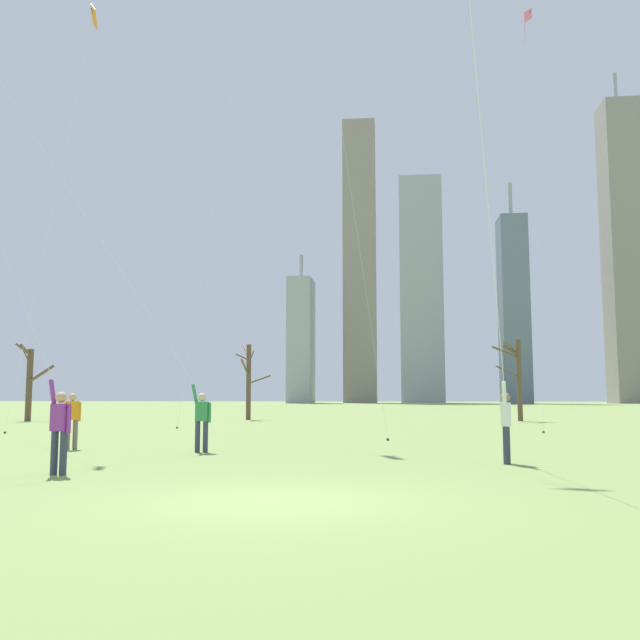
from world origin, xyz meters
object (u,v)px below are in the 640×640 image
object	(u,v)px
distant_kite_low_near_trees_pink	(530,67)
kite_flyer_far_back_blue	(501,359)
bystander_watching_nearby	(72,418)
bare_tree_rightmost	(517,375)
kite_flyer_foreground_left_teal	(15,306)
kite_flyer_foreground_right_green	(149,334)
distant_kite_drifting_right_orange	(83,69)
bare_tree_left_of_center	(30,379)
bare_tree_center	(249,378)

from	to	relation	value
distant_kite_low_near_trees_pink	kite_flyer_far_back_blue	bearing A→B (deg)	-103.91
bystander_watching_nearby	bare_tree_rightmost	xyz separation A→B (m)	(16.93, 25.08, 1.95)
kite_flyer_foreground_left_teal	bare_tree_rightmost	xyz separation A→B (m)	(15.15, 31.46, -0.50)
kite_flyer_foreground_left_teal	kite_flyer_foreground_right_green	xyz separation A→B (m)	(0.94, 5.13, -0.13)
kite_flyer_foreground_left_teal	distant_kite_low_near_trees_pink	xyz separation A→B (m)	(14.15, 19.39, 13.82)
kite_flyer_foreground_left_teal	distant_kite_drifting_right_orange	size ratio (longest dim) A/B	1.29
kite_flyer_foreground_left_teal	bystander_watching_nearby	size ratio (longest dim) A/B	12.36
distant_kite_low_near_trees_pink	bare_tree_left_of_center	xyz separation A→B (m)	(-29.73, 9.38, -14.54)
kite_flyer_far_back_blue	bare_tree_center	world-z (taller)	kite_flyer_far_back_blue
bare_tree_rightmost	bare_tree_left_of_center	distance (m)	30.84
kite_flyer_far_back_blue	bystander_watching_nearby	xyz separation A→B (m)	(-11.67, 4.21, -1.42)
bare_tree_rightmost	bare_tree_left_of_center	world-z (taller)	bare_tree_rightmost
kite_flyer_far_back_blue	bare_tree_left_of_center	xyz separation A→B (m)	(-25.46, 26.60, 0.31)
bare_tree_left_of_center	bare_tree_center	world-z (taller)	bare_tree_center
bystander_watching_nearby	distant_kite_low_near_trees_pink	size ratio (longest dim) A/B	0.08
bare_tree_rightmost	bare_tree_center	xyz separation A→B (m)	(-17.27, 0.69, -0.13)
bystander_watching_nearby	bare_tree_center	world-z (taller)	bare_tree_center
kite_flyer_far_back_blue	kite_flyer_foreground_right_green	world-z (taller)	kite_flyer_foreground_right_green
distant_kite_drifting_right_orange	bystander_watching_nearby	bearing A→B (deg)	-62.75
kite_flyer_far_back_blue	distant_kite_low_near_trees_pink	xyz separation A→B (m)	(4.27, 17.22, 14.85)
distant_kite_drifting_right_orange	distant_kite_low_near_trees_pink	bearing A→B (deg)	28.27
kite_flyer_foreground_right_green	bare_tree_center	size ratio (longest dim) A/B	3.61
bare_tree_left_of_center	bare_tree_center	xyz separation A→B (m)	(13.45, 3.38, 0.09)
kite_flyer_foreground_left_teal	bare_tree_left_of_center	distance (m)	32.72
distant_kite_low_near_trees_pink	kite_flyer_foreground_left_teal	bearing A→B (deg)	-126.12
kite_flyer_foreground_left_teal	bare_tree_rightmost	distance (m)	34.92
kite_flyer_far_back_blue	bystander_watching_nearby	world-z (taller)	kite_flyer_far_back_blue
bare_tree_left_of_center	bare_tree_rightmost	bearing A→B (deg)	5.00
kite_flyer_foreground_right_green	bystander_watching_nearby	bearing A→B (deg)	155.53
kite_flyer_foreground_left_teal	distant_kite_low_near_trees_pink	distance (m)	27.70
bare_tree_rightmost	kite_flyer_far_back_blue	bearing A→B (deg)	-100.18
distant_kite_low_near_trees_pink	bare_tree_left_of_center	bearing A→B (deg)	162.49
kite_flyer_far_back_blue	kite_flyer_foreground_right_green	xyz separation A→B (m)	(-8.94, 2.97, 0.90)
distant_kite_drifting_right_orange	distant_kite_low_near_trees_pink	world-z (taller)	distant_kite_low_near_trees_pink
kite_flyer_foreground_right_green	kite_flyer_far_back_blue	bearing A→B (deg)	-18.35
kite_flyer_foreground_right_green	bare_tree_center	world-z (taller)	kite_flyer_foreground_right_green
distant_kite_drifting_right_orange	bare_tree_left_of_center	size ratio (longest dim) A/B	3.15
bystander_watching_nearby	bare_tree_rightmost	world-z (taller)	bare_tree_rightmost
bystander_watching_nearby	distant_kite_low_near_trees_pink	distance (m)	26.24
bare_tree_left_of_center	bystander_watching_nearby	bearing A→B (deg)	-58.37
distant_kite_drifting_right_orange	bare_tree_rightmost	bearing A→B (deg)	49.08
kite_flyer_foreground_left_teal	kite_flyer_foreground_right_green	world-z (taller)	kite_flyer_foreground_left_teal
distant_kite_low_near_trees_pink	distant_kite_drifting_right_orange	bearing A→B (deg)	-151.73
kite_flyer_far_back_blue	distant_kite_low_near_trees_pink	distance (m)	23.14
distant_kite_drifting_right_orange	bare_tree_center	size ratio (longest dim) A/B	3.04
distant_kite_drifting_right_orange	kite_flyer_foreground_left_teal	bearing A→B (deg)	-70.04
distant_kite_drifting_right_orange	bare_tree_rightmost	world-z (taller)	distant_kite_drifting_right_orange
kite_flyer_far_back_blue	distant_kite_drifting_right_orange	size ratio (longest dim) A/B	0.70
kite_flyer_far_back_blue	bare_tree_center	bearing A→B (deg)	111.84
distant_kite_low_near_trees_pink	bare_tree_center	world-z (taller)	distant_kite_low_near_trees_pink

